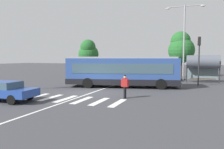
# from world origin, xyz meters

# --- Properties ---
(ground_plane) EXTENTS (160.00, 160.00, 0.00)m
(ground_plane) POSITION_xyz_m (0.00, 0.00, 0.00)
(ground_plane) COLOR #3D3D42
(city_transit_bus) EXTENTS (11.44, 5.14, 3.06)m
(city_transit_bus) POSITION_xyz_m (1.42, 4.22, 1.59)
(city_transit_bus) COLOR black
(city_transit_bus) RESTS_ON ground_plane
(pedestrian_crossing_street) EXTENTS (0.57, 0.43, 1.72)m
(pedestrian_crossing_street) POSITION_xyz_m (3.48, -1.43, 0.97)
(pedestrian_crossing_street) COLOR black
(pedestrian_crossing_street) RESTS_ON ground_plane
(foreground_sedan) EXTENTS (4.60, 2.08, 1.35)m
(foreground_sedan) POSITION_xyz_m (-3.95, -5.36, 0.77)
(foreground_sedan) COLOR black
(foreground_sedan) RESTS_ON ground_plane
(parked_car_red) EXTENTS (2.24, 4.65, 1.35)m
(parked_car_red) POSITION_xyz_m (-2.84, 13.40, 0.77)
(parked_car_red) COLOR black
(parked_car_red) RESTS_ON ground_plane
(parked_car_charcoal) EXTENTS (1.96, 4.54, 1.35)m
(parked_car_charcoal) POSITION_xyz_m (-0.16, 13.24, 0.77)
(parked_car_charcoal) COLOR black
(parked_car_charcoal) RESTS_ON ground_plane
(parked_car_champagne) EXTENTS (1.99, 4.56, 1.35)m
(parked_car_champagne) POSITION_xyz_m (2.45, 12.95, 0.77)
(parked_car_champagne) COLOR black
(parked_car_champagne) RESTS_ON ground_plane
(parked_car_white) EXTENTS (2.03, 4.58, 1.35)m
(parked_car_white) POSITION_xyz_m (5.18, 13.20, 0.77)
(parked_car_white) COLOR black
(parked_car_white) RESTS_ON ground_plane
(traffic_light_far_corner) EXTENTS (0.33, 0.32, 5.13)m
(traffic_light_far_corner) POSITION_xyz_m (8.58, 8.00, 3.42)
(traffic_light_far_corner) COLOR #28282B
(traffic_light_far_corner) RESTS_ON ground_plane
(bus_stop_shelter) EXTENTS (3.75, 1.54, 3.25)m
(bus_stop_shelter) POSITION_xyz_m (9.11, 11.52, 2.42)
(bus_stop_shelter) COLOR #28282B
(bus_stop_shelter) RESTS_ON ground_plane
(twin_arm_street_lamp) EXTENTS (4.81, 0.32, 9.62)m
(twin_arm_street_lamp) POSITION_xyz_m (6.83, 12.98, 5.89)
(twin_arm_street_lamp) COLOR #939399
(twin_arm_street_lamp) RESTS_ON ground_plane
(background_tree_left) EXTENTS (3.52, 3.52, 6.09)m
(background_tree_left) POSITION_xyz_m (-9.15, 17.35, 3.89)
(background_tree_left) COLOR brown
(background_tree_left) RESTS_ON ground_plane
(background_tree_right) EXTENTS (3.93, 3.93, 6.94)m
(background_tree_right) POSITION_xyz_m (6.19, 18.12, 4.48)
(background_tree_right) COLOR brown
(background_tree_right) RESTS_ON ground_plane
(crosswalk_painted_stripes) EXTENTS (7.07, 2.73, 0.01)m
(crosswalk_painted_stripes) POSITION_xyz_m (0.24, -3.17, 0.00)
(crosswalk_painted_stripes) COLOR silver
(crosswalk_painted_stripes) RESTS_ON ground_plane
(lane_center_line) EXTENTS (0.16, 24.00, 0.01)m
(lane_center_line) POSITION_xyz_m (0.12, 2.00, 0.00)
(lane_center_line) COLOR silver
(lane_center_line) RESTS_ON ground_plane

